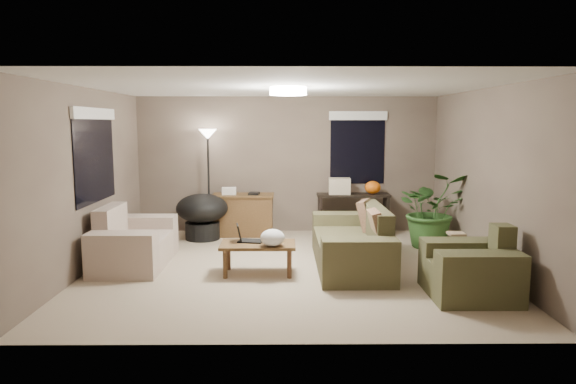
{
  "coord_description": "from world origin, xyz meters",
  "views": [
    {
      "loc": [
        -0.06,
        -6.98,
        2.02
      ],
      "look_at": [
        0.0,
        0.2,
        1.05
      ],
      "focal_mm": 32.0,
      "sensor_mm": 36.0,
      "label": 1
    }
  ],
  "objects_px": {
    "coffee_table": "(258,248)",
    "cat_scratching_post": "(455,253)",
    "loveseat": "(133,244)",
    "floor_lamp": "(208,147)",
    "console_table": "(353,211)",
    "main_sofa": "(353,245)",
    "houseplant": "(432,218)",
    "papasan_chair": "(202,213)",
    "armchair": "(471,271)",
    "desk": "(243,215)"
  },
  "relations": [
    {
      "from": "coffee_table",
      "to": "cat_scratching_post",
      "type": "distance_m",
      "value": 2.77
    },
    {
      "from": "loveseat",
      "to": "floor_lamp",
      "type": "xyz_separation_m",
      "value": [
        0.81,
        1.96,
        1.3
      ]
    },
    {
      "from": "loveseat",
      "to": "console_table",
      "type": "height_order",
      "value": "loveseat"
    },
    {
      "from": "main_sofa",
      "to": "houseplant",
      "type": "bearing_deg",
      "value": 37.67
    },
    {
      "from": "main_sofa",
      "to": "cat_scratching_post",
      "type": "xyz_separation_m",
      "value": [
        1.42,
        -0.11,
        -0.08
      ]
    },
    {
      "from": "loveseat",
      "to": "houseplant",
      "type": "bearing_deg",
      "value": 12.6
    },
    {
      "from": "houseplant",
      "to": "cat_scratching_post",
      "type": "bearing_deg",
      "value": -90.14
    },
    {
      "from": "main_sofa",
      "to": "loveseat",
      "type": "distance_m",
      "value": 3.15
    },
    {
      "from": "loveseat",
      "to": "papasan_chair",
      "type": "height_order",
      "value": "loveseat"
    },
    {
      "from": "papasan_chair",
      "to": "cat_scratching_post",
      "type": "bearing_deg",
      "value": -25.38
    },
    {
      "from": "armchair",
      "to": "coffee_table",
      "type": "xyz_separation_m",
      "value": [
        -2.54,
        0.91,
        0.06
      ]
    },
    {
      "from": "papasan_chair",
      "to": "houseplant",
      "type": "bearing_deg",
      "value": -9.01
    },
    {
      "from": "coffee_table",
      "to": "cat_scratching_post",
      "type": "relative_size",
      "value": 2.0
    },
    {
      "from": "papasan_chair",
      "to": "floor_lamp",
      "type": "relative_size",
      "value": 0.55
    },
    {
      "from": "papasan_chair",
      "to": "floor_lamp",
      "type": "height_order",
      "value": "floor_lamp"
    },
    {
      "from": "main_sofa",
      "to": "papasan_chair",
      "type": "xyz_separation_m",
      "value": [
        -2.41,
        1.71,
        0.17
      ]
    },
    {
      "from": "floor_lamp",
      "to": "houseplant",
      "type": "relative_size",
      "value": 1.54
    },
    {
      "from": "armchair",
      "to": "floor_lamp",
      "type": "distance_m",
      "value": 5.04
    },
    {
      "from": "armchair",
      "to": "floor_lamp",
      "type": "relative_size",
      "value": 0.52
    },
    {
      "from": "papasan_chair",
      "to": "houseplant",
      "type": "xyz_separation_m",
      "value": [
        3.84,
        -0.61,
        0.02
      ]
    },
    {
      "from": "main_sofa",
      "to": "armchair",
      "type": "distance_m",
      "value": 1.77
    },
    {
      "from": "papasan_chair",
      "to": "cat_scratching_post",
      "type": "height_order",
      "value": "papasan_chair"
    },
    {
      "from": "console_table",
      "to": "houseplant",
      "type": "distance_m",
      "value": 1.49
    },
    {
      "from": "main_sofa",
      "to": "coffee_table",
      "type": "bearing_deg",
      "value": -163.67
    },
    {
      "from": "desk",
      "to": "papasan_chair",
      "type": "bearing_deg",
      "value": -157.2
    },
    {
      "from": "houseplant",
      "to": "loveseat",
      "type": "bearing_deg",
      "value": -167.4
    },
    {
      "from": "coffee_table",
      "to": "floor_lamp",
      "type": "distance_m",
      "value": 2.91
    },
    {
      "from": "desk",
      "to": "cat_scratching_post",
      "type": "height_order",
      "value": "desk"
    },
    {
      "from": "desk",
      "to": "cat_scratching_post",
      "type": "bearing_deg",
      "value": -33.89
    },
    {
      "from": "desk",
      "to": "console_table",
      "type": "bearing_deg",
      "value": 0.83
    },
    {
      "from": "coffee_table",
      "to": "console_table",
      "type": "relative_size",
      "value": 0.77
    },
    {
      "from": "main_sofa",
      "to": "armchair",
      "type": "bearing_deg",
      "value": -47.06
    },
    {
      "from": "desk",
      "to": "papasan_chair",
      "type": "height_order",
      "value": "papasan_chair"
    },
    {
      "from": "console_table",
      "to": "papasan_chair",
      "type": "distance_m",
      "value": 2.69
    },
    {
      "from": "coffee_table",
      "to": "houseplant",
      "type": "distance_m",
      "value": 3.14
    },
    {
      "from": "armchair",
      "to": "cat_scratching_post",
      "type": "xyz_separation_m",
      "value": [
        0.22,
        1.19,
        -0.08
      ]
    },
    {
      "from": "papasan_chair",
      "to": "floor_lamp",
      "type": "xyz_separation_m",
      "value": [
        0.07,
        0.33,
        1.13
      ]
    },
    {
      "from": "loveseat",
      "to": "desk",
      "type": "height_order",
      "value": "loveseat"
    },
    {
      "from": "papasan_chair",
      "to": "houseplant",
      "type": "distance_m",
      "value": 3.88
    },
    {
      "from": "armchair",
      "to": "houseplant",
      "type": "xyz_separation_m",
      "value": [
        0.22,
        2.4,
        0.19
      ]
    },
    {
      "from": "armchair",
      "to": "console_table",
      "type": "distance_m",
      "value": 3.46
    },
    {
      "from": "loveseat",
      "to": "desk",
      "type": "bearing_deg",
      "value": 53.36
    },
    {
      "from": "armchair",
      "to": "desk",
      "type": "bearing_deg",
      "value": 131.56
    },
    {
      "from": "desk",
      "to": "coffee_table",
      "type": "bearing_deg",
      "value": -80.87
    },
    {
      "from": "main_sofa",
      "to": "loveseat",
      "type": "xyz_separation_m",
      "value": [
        -3.15,
        0.08,
        0.0
      ]
    },
    {
      "from": "papasan_chair",
      "to": "cat_scratching_post",
      "type": "xyz_separation_m",
      "value": [
        3.83,
        -1.82,
        -0.25
      ]
    },
    {
      "from": "coffee_table",
      "to": "floor_lamp",
      "type": "xyz_separation_m",
      "value": [
        -1.0,
        2.43,
        1.24
      ]
    },
    {
      "from": "armchair",
      "to": "papasan_chair",
      "type": "distance_m",
      "value": 4.71
    },
    {
      "from": "desk",
      "to": "houseplant",
      "type": "height_order",
      "value": "houseplant"
    },
    {
      "from": "loveseat",
      "to": "desk",
      "type": "xyz_separation_m",
      "value": [
        1.43,
        1.92,
        0.08
      ]
    }
  ]
}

